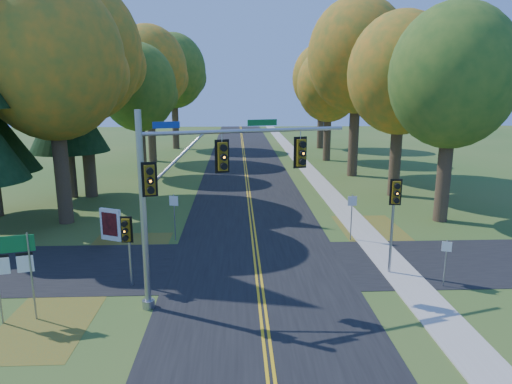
{
  "coord_description": "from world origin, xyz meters",
  "views": [
    {
      "loc": [
        -0.91,
        -17.62,
        7.91
      ],
      "look_at": [
        -0.01,
        3.05,
        3.2
      ],
      "focal_mm": 32.0,
      "sensor_mm": 36.0,
      "label": 1
    }
  ],
  "objects_px": {
    "east_signal_pole": "(395,203)",
    "route_sign_cluster": "(13,260)",
    "traffic_mast": "(198,181)",
    "info_kiosk": "(111,225)"
  },
  "relations": [
    {
      "from": "east_signal_pole",
      "to": "route_sign_cluster",
      "type": "distance_m",
      "value": 14.66
    },
    {
      "from": "traffic_mast",
      "to": "info_kiosk",
      "type": "bearing_deg",
      "value": 109.43
    },
    {
      "from": "route_sign_cluster",
      "to": "info_kiosk",
      "type": "relative_size",
      "value": 1.84
    },
    {
      "from": "traffic_mast",
      "to": "east_signal_pole",
      "type": "height_order",
      "value": "traffic_mast"
    },
    {
      "from": "info_kiosk",
      "to": "traffic_mast",
      "type": "bearing_deg",
      "value": -29.56
    },
    {
      "from": "info_kiosk",
      "to": "east_signal_pole",
      "type": "bearing_deg",
      "value": 3.24
    },
    {
      "from": "traffic_mast",
      "to": "info_kiosk",
      "type": "distance_m",
      "value": 9.8
    },
    {
      "from": "east_signal_pole",
      "to": "info_kiosk",
      "type": "relative_size",
      "value": 2.46
    },
    {
      "from": "east_signal_pole",
      "to": "info_kiosk",
      "type": "distance_m",
      "value": 14.49
    },
    {
      "from": "traffic_mast",
      "to": "route_sign_cluster",
      "type": "height_order",
      "value": "traffic_mast"
    }
  ]
}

